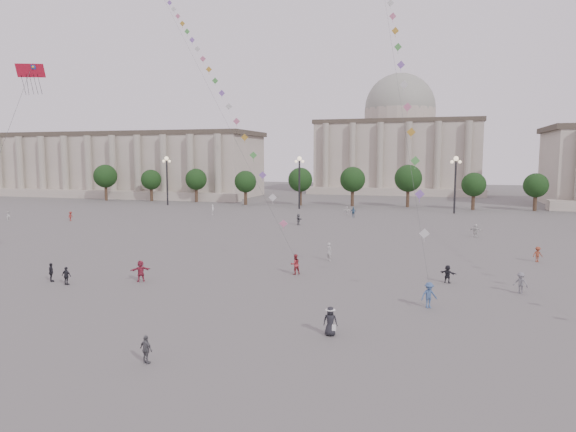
# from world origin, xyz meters

# --- Properties ---
(ground) EXTENTS (360.00, 360.00, 0.00)m
(ground) POSITION_xyz_m (0.00, 0.00, 0.00)
(ground) COLOR #4E4C4A
(ground) RESTS_ON ground
(hall_west) EXTENTS (84.00, 26.22, 17.20)m
(hall_west) POSITION_xyz_m (-75.00, 93.89, 8.43)
(hall_west) COLOR #A99D8E
(hall_west) RESTS_ON ground
(hall_central) EXTENTS (48.30, 34.30, 35.50)m
(hall_central) POSITION_xyz_m (0.00, 129.22, 14.23)
(hall_central) COLOR #A99D8E
(hall_central) RESTS_ON ground
(tree_row) EXTENTS (137.12, 5.12, 8.00)m
(tree_row) POSITION_xyz_m (0.00, 78.00, 5.39)
(tree_row) COLOR #332519
(tree_row) RESTS_ON ground
(lamp_post_far_west) EXTENTS (2.00, 0.90, 10.65)m
(lamp_post_far_west) POSITION_xyz_m (-45.00, 70.00, 7.35)
(lamp_post_far_west) COLOR #262628
(lamp_post_far_west) RESTS_ON ground
(lamp_post_mid_west) EXTENTS (2.00, 0.90, 10.65)m
(lamp_post_mid_west) POSITION_xyz_m (-15.00, 70.00, 7.35)
(lamp_post_mid_west) COLOR #262628
(lamp_post_mid_west) RESTS_ON ground
(lamp_post_mid_east) EXTENTS (2.00, 0.90, 10.65)m
(lamp_post_mid_east) POSITION_xyz_m (15.00, 70.00, 7.35)
(lamp_post_mid_east) COLOR #262628
(lamp_post_mid_east) RESTS_ON ground
(person_crowd_0) EXTENTS (1.11, 0.60, 1.79)m
(person_crowd_0) POSITION_xyz_m (-2.12, 58.56, 0.89)
(person_crowd_0) COLOR #365A7B
(person_crowd_0) RESTS_ON ground
(person_crowd_1) EXTENTS (0.87, 0.95, 1.57)m
(person_crowd_1) POSITION_xyz_m (-55.72, 37.18, 0.78)
(person_crowd_1) COLOR white
(person_crowd_1) RESTS_ON ground
(person_crowd_2) EXTENTS (0.60, 1.02, 1.55)m
(person_crowd_2) POSITION_xyz_m (-46.07, 40.29, 0.78)
(person_crowd_2) COLOR maroon
(person_crowd_2) RESTS_ON ground
(person_crowd_3) EXTENTS (1.47, 0.98, 1.52)m
(person_crowd_3) POSITION_xyz_m (13.08, 13.84, 0.76)
(person_crowd_3) COLOR #222228
(person_crowd_3) RESTS_ON ground
(person_crowd_4) EXTENTS (1.43, 1.01, 1.49)m
(person_crowd_4) POSITION_xyz_m (-3.97, 62.90, 0.74)
(person_crowd_4) COLOR white
(person_crowd_4) RESTS_ON ground
(person_crowd_6) EXTENTS (1.24, 1.01, 1.67)m
(person_crowd_6) POSITION_xyz_m (18.43, 11.93, 0.84)
(person_crowd_6) COLOR slate
(person_crowd_6) RESTS_ON ground
(person_crowd_7) EXTENTS (1.70, 1.09, 1.75)m
(person_crowd_7) POSITION_xyz_m (16.93, 40.82, 0.88)
(person_crowd_7) COLOR silver
(person_crowd_7) RESTS_ON ground
(person_crowd_8) EXTENTS (1.15, 0.91, 1.57)m
(person_crowd_8) POSITION_xyz_m (21.86, 25.39, 0.78)
(person_crowd_8) COLOR brown
(person_crowd_8) RESTS_ON ground
(person_crowd_10) EXTENTS (0.48, 0.70, 1.86)m
(person_crowd_10) POSITION_xyz_m (-27.34, 55.23, 0.93)
(person_crowd_10) COLOR silver
(person_crowd_10) RESTS_ON ground
(person_crowd_12) EXTENTS (1.47, 1.54, 1.74)m
(person_crowd_12) POSITION_xyz_m (-8.63, 46.06, 0.87)
(person_crowd_12) COLOR #5E5F63
(person_crowd_12) RESTS_ON ground
(person_crowd_13) EXTENTS (0.79, 0.77, 1.83)m
(person_crowd_13) POSITION_xyz_m (1.64, 20.28, 0.92)
(person_crowd_13) COLOR #AFAEAA
(person_crowd_13) RESTS_ON ground
(tourist_1) EXTENTS (0.96, 0.92, 1.60)m
(tourist_1) POSITION_xyz_m (-18.98, 4.82, 0.80)
(tourist_1) COLOR #232328
(tourist_1) RESTS_ON ground
(tourist_2) EXTENTS (1.64, 1.50, 1.82)m
(tourist_2) POSITION_xyz_m (-11.78, 7.03, 0.91)
(tourist_2) COLOR #9F2B43
(tourist_2) RESTS_ON ground
(tourist_3) EXTENTS (0.94, 0.63, 1.48)m
(tourist_3) POSITION_xyz_m (-1.84, -8.14, 0.74)
(tourist_3) COLOR #57575B
(tourist_3) RESTS_ON ground
(tourist_4) EXTENTS (0.91, 0.44, 1.51)m
(tourist_4) POSITION_xyz_m (-16.99, 4.27, 0.76)
(tourist_4) COLOR black
(tourist_4) RESTS_ON ground
(kite_flyer_0) EXTENTS (1.13, 1.11, 1.83)m
(kite_flyer_0) POSITION_xyz_m (0.01, 13.30, 0.92)
(kite_flyer_0) COLOR maroon
(kite_flyer_0) RESTS_ON ground
(kite_flyer_1) EXTENTS (1.36, 1.17, 1.82)m
(kite_flyer_1) POSITION_xyz_m (11.74, 5.98, 0.91)
(kite_flyer_1) COLOR #395480
(kite_flyer_1) RESTS_ON ground
(hat_person) EXTENTS (0.86, 0.60, 1.73)m
(hat_person) POSITION_xyz_m (6.29, -1.44, 0.90)
(hat_person) COLOR black
(hat_person) RESTS_ON ground
(dragon_kite) EXTENTS (2.50, 3.51, 17.01)m
(dragon_kite) POSITION_xyz_m (-19.72, 4.49, 16.56)
(dragon_kite) COLOR #B2132A
(dragon_kite) RESTS_ON ground
(kite_train_west) EXTENTS (36.31, 38.16, 67.77)m
(kite_train_west) POSITION_xyz_m (-19.31, 33.90, 24.05)
(kite_train_west) COLOR #3F3F3F
(kite_train_west) RESTS_ON ground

